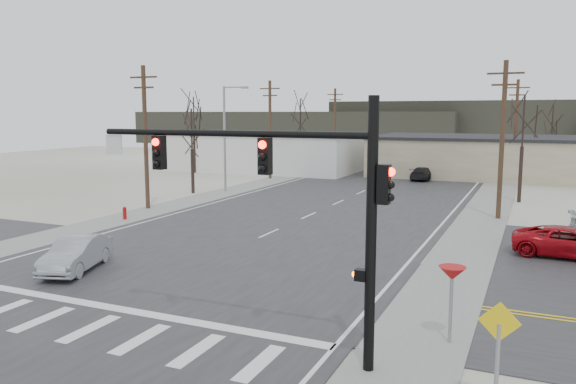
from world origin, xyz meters
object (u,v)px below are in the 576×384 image
Objects in this scene: fire_hydrant at (125,213)px; car_far_b at (425,160)px; traffic_signal_mast at (302,192)px; sedan_crossing at (76,254)px; car_parked_red at (570,242)px; car_far_a at (423,173)px.

fire_hydrant is 0.19× the size of car_far_b.
traffic_signal_mast reaches higher than sedan_crossing.
traffic_signal_mast is 13.47m from sedan_crossing.
fire_hydrant is at bearing 95.91° from car_parked_red.
sedan_crossing is at bearing -59.78° from fire_hydrant.
car_far_b reaches higher than car_far_a.
car_far_a is at bearing -88.46° from car_far_b.
traffic_signal_mast is 1.77× the size of car_parked_red.
car_far_a is (7.48, 39.19, -0.06)m from sedan_crossing.
car_far_b is (10.81, 44.44, 0.37)m from fire_hydrant.
sedan_crossing is at bearing -103.09° from car_far_b.
car_far_b is (-7.29, 58.64, -3.86)m from traffic_signal_mast.
sedan_crossing is at bearing 161.41° from traffic_signal_mast.
car_far_a is 15.55m from car_far_b.
sedan_crossing reaches higher than fire_hydrant.
car_parked_red is (25.40, 1.05, 0.28)m from fire_hydrant.
car_far_b is (4.93, 54.53, 0.05)m from sedan_crossing.
car_far_a reaches higher than fire_hydrant.
traffic_signal_mast reaches higher than car_far_b.
car_far_b reaches higher than sedan_crossing.
traffic_signal_mast reaches higher than car_parked_red.
sedan_crossing is (-12.21, 4.11, -3.91)m from traffic_signal_mast.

